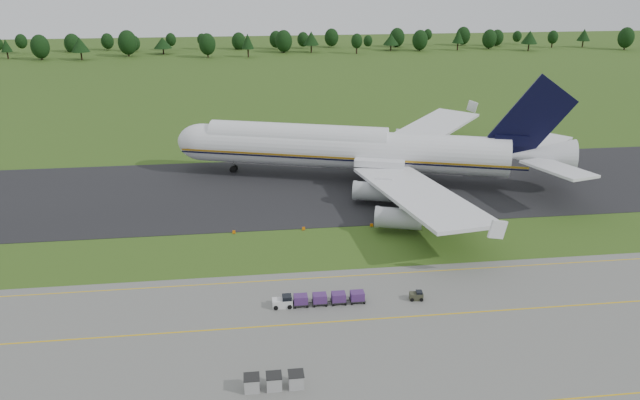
{
  "coord_description": "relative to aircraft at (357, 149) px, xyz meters",
  "views": [
    {
      "loc": [
        -9.81,
        -90.34,
        43.66
      ],
      "look_at": [
        1.67,
        2.0,
        7.59
      ],
      "focal_mm": 35.0,
      "sensor_mm": 36.0,
      "label": 1
    }
  ],
  "objects": [
    {
      "name": "aircraft",
      "position": [
        0.0,
        0.0,
        0.0
      ],
      "size": [
        83.34,
        77.6,
        23.42
      ],
      "color": "white",
      "rests_on": "ground"
    },
    {
      "name": "tree_line",
      "position": [
        -29.77,
        188.38,
        -0.56
      ],
      "size": [
        525.05,
        23.17,
        11.51
      ],
      "color": "black",
      "rests_on": "ground"
    },
    {
      "name": "uld_row",
      "position": [
        -21.18,
        -66.94,
        -5.77
      ],
      "size": [
        6.53,
        1.73,
        1.71
      ],
      "color": "#A0A0A0",
      "rests_on": "apron"
    },
    {
      "name": "apron",
      "position": [
        -13.31,
        -66.6,
        -6.66
      ],
      "size": [
        300.0,
        52.0,
        0.06
      ],
      "primitive_type": "cube",
      "color": "slate",
      "rests_on": "ground"
    },
    {
      "name": "ground",
      "position": [
        -13.31,
        -32.6,
        -6.69
      ],
      "size": [
        600.0,
        600.0,
        0.0
      ],
      "primitive_type": "plane",
      "color": "#304F17",
      "rests_on": "ground"
    },
    {
      "name": "apron_markings",
      "position": [
        -13.31,
        -59.58,
        -6.62
      ],
      "size": [
        300.0,
        30.2,
        0.01
      ],
      "color": "gold",
      "rests_on": "apron"
    },
    {
      "name": "baggage_train",
      "position": [
        -14.4,
        -50.07,
        -5.81
      ],
      "size": [
        12.55,
        1.6,
        1.54
      ],
      "color": "silver",
      "rests_on": "apron"
    },
    {
      "name": "edge_markers",
      "position": [
        -13.8,
        -25.1,
        -6.41
      ],
      "size": [
        24.32,
        0.3,
        0.6
      ],
      "color": "orange",
      "rests_on": "ground"
    },
    {
      "name": "utility_cart",
      "position": [
        -0.82,
        -50.41,
        -6.14
      ],
      "size": [
        1.91,
        1.27,
        1.0
      ],
      "color": "#343625",
      "rests_on": "apron"
    },
    {
      "name": "taxiway",
      "position": [
        -13.31,
        -4.6,
        -6.65
      ],
      "size": [
        300.0,
        40.0,
        0.08
      ],
      "primitive_type": "cube",
      "color": "black",
      "rests_on": "ground"
    }
  ]
}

